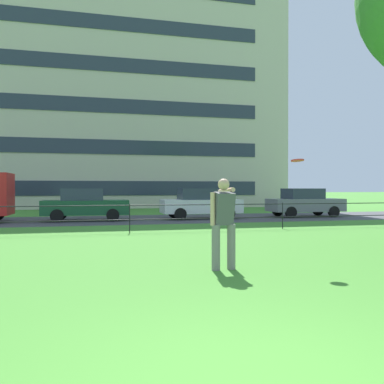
% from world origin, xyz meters
% --- Properties ---
extents(street_strip, '(80.00, 6.22, 0.01)m').
position_xyz_m(street_strip, '(0.00, 17.67, 0.00)').
color(street_strip, '#424247').
rests_on(street_strip, ground).
extents(park_fence, '(34.90, 0.04, 1.00)m').
position_xyz_m(park_fence, '(0.00, 11.57, 0.68)').
color(park_fence, black).
rests_on(park_fence, ground).
extents(person_thrower, '(0.51, 0.82, 1.73)m').
position_xyz_m(person_thrower, '(1.13, 4.57, 0.93)').
color(person_thrower, slate).
rests_on(person_thrower, ground).
extents(frisbee, '(0.32, 0.32, 0.05)m').
position_xyz_m(frisbee, '(2.82, 4.84, 2.12)').
color(frisbee, red).
extents(car_dark_green_center, '(4.05, 1.91, 1.54)m').
position_xyz_m(car_dark_green_center, '(-1.58, 17.41, 0.78)').
color(car_dark_green_center, '#194C2D').
rests_on(car_dark_green_center, ground).
extents(car_white_right, '(4.01, 1.84, 1.54)m').
position_xyz_m(car_white_right, '(4.08, 17.33, 0.78)').
color(car_white_right, silver).
rests_on(car_white_right, ground).
extents(car_grey_left, '(4.03, 1.87, 1.54)m').
position_xyz_m(car_grey_left, '(10.00, 17.43, 0.78)').
color(car_grey_left, slate).
rests_on(car_grey_left, ground).
extents(apartment_building_background, '(37.81, 14.11, 19.12)m').
position_xyz_m(apartment_building_background, '(-3.99, 35.69, 9.56)').
color(apartment_building_background, beige).
rests_on(apartment_building_background, ground).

